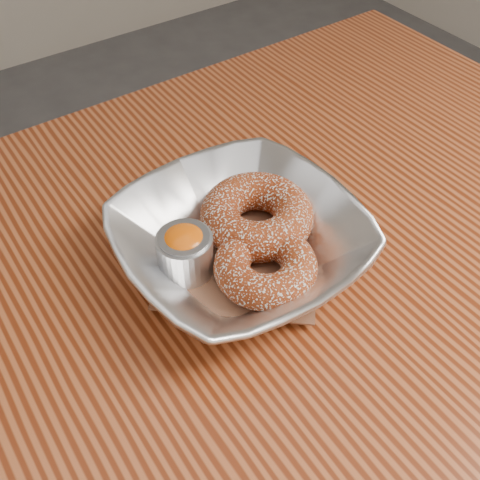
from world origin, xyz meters
TOP-DOWN VIEW (x-y plane):
  - table at (0.00, 0.00)m, footprint 1.20×0.80m
  - serving_bowl at (0.11, 0.07)m, footprint 0.22×0.22m
  - parchment at (0.11, 0.07)m, footprint 0.20×0.20m
  - donut_back at (0.14, 0.09)m, footprint 0.11×0.11m
  - donut_front at (0.11, 0.03)m, footprint 0.10×0.10m
  - ramekin at (0.06, 0.09)m, footprint 0.05×0.05m

SIDE VIEW (x-z plane):
  - table at x=0.00m, z-range 0.28..1.03m
  - parchment at x=0.11m, z-range 0.76..0.76m
  - donut_front at x=0.11m, z-range 0.76..0.79m
  - serving_bowl at x=0.11m, z-range 0.75..0.80m
  - donut_back at x=0.14m, z-range 0.76..0.80m
  - ramekin at x=0.06m, z-range 0.76..0.81m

